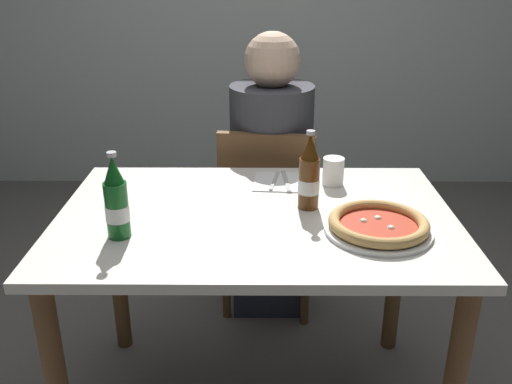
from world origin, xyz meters
TOP-DOWN VIEW (x-y plane):
  - dining_table_main at (0.00, 0.00)m, footprint 1.20×0.80m
  - chair_behind_table at (0.05, 0.61)m, footprint 0.45×0.45m
  - diner_seated at (0.06, 0.66)m, footprint 0.34×0.34m
  - pizza_margherita_near at (0.35, -0.12)m, footprint 0.30×0.30m
  - beer_bottle_left at (0.16, 0.05)m, footprint 0.07×0.07m
  - beer_bottle_center at (-0.38, -0.15)m, footprint 0.07×0.07m
  - napkin_with_cutlery at (0.08, 0.25)m, footprint 0.19×0.19m
  - paper_cup at (0.26, 0.24)m, footprint 0.07×0.07m

SIDE VIEW (x-z plane):
  - chair_behind_table at x=0.05m, z-range 0.06..0.91m
  - diner_seated at x=0.06m, z-range -0.02..1.19m
  - dining_table_main at x=0.00m, z-range 0.26..1.01m
  - napkin_with_cutlery at x=0.08m, z-range 0.75..0.76m
  - pizza_margherita_near at x=0.35m, z-range 0.75..0.79m
  - paper_cup at x=0.26m, z-range 0.75..0.84m
  - beer_bottle_left at x=0.16m, z-range 0.73..0.98m
  - beer_bottle_center at x=-0.38m, z-range 0.73..0.98m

